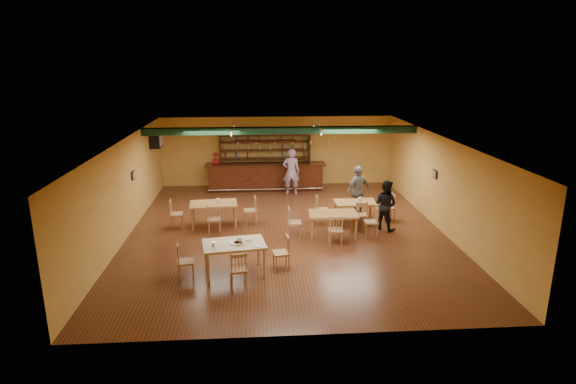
{
  "coord_description": "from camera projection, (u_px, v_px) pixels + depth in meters",
  "views": [
    {
      "loc": [
        -0.96,
        -14.33,
        5.34
      ],
      "look_at": [
        0.09,
        0.6,
        1.15
      ],
      "focal_mm": 29.44,
      "sensor_mm": 36.0,
      "label": 1
    }
  ],
  "objects": [
    {
      "name": "picture_left",
      "position": [
        133.0,
        175.0,
        15.44
      ],
      "size": [
        0.04,
        0.34,
        0.28
      ],
      "primitive_type": "cube",
      "color": "black",
      "rests_on": "wall_left"
    },
    {
      "name": "napkin_stack",
      "position": [
        249.0,
        239.0,
        12.27
      ],
      "size": [
        0.22,
        0.18,
        0.03
      ],
      "primitive_type": "cube",
      "rotation": [
        0.0,
        0.0,
        0.14
      ],
      "color": "white",
      "rests_on": "near_table"
    },
    {
      "name": "dining_table_a",
      "position": [
        214.0,
        214.0,
        15.73
      ],
      "size": [
        1.63,
        1.07,
        0.77
      ],
      "primitive_type": "cube",
      "rotation": [
        0.0,
        0.0,
        0.09
      ],
      "color": "#AD7A3D",
      "rests_on": "ground"
    },
    {
      "name": "picture_right",
      "position": [
        435.0,
        174.0,
        15.63
      ],
      "size": [
        0.04,
        0.34,
        0.28
      ],
      "primitive_type": "cube",
      "color": "black",
      "rests_on": "wall_right"
    },
    {
      "name": "track_rail_right",
      "position": [
        317.0,
        126.0,
        17.84
      ],
      "size": [
        0.05,
        2.5,
        0.05
      ],
      "primitive_type": "cube",
      "color": "silver",
      "rests_on": "ceiling"
    },
    {
      "name": "near_table",
      "position": [
        235.0,
        258.0,
        12.15
      ],
      "size": [
        1.7,
        1.24,
        0.84
      ],
      "primitive_type": "cube",
      "rotation": [
        0.0,
        0.0,
        0.16
      ],
      "color": "tan",
      "rests_on": "ground"
    },
    {
      "name": "side_plate",
      "position": [
        258.0,
        246.0,
        11.86
      ],
      "size": [
        0.25,
        0.25,
        0.01
      ],
      "primitive_type": "cylinder",
      "rotation": [
        0.0,
        0.0,
        0.16
      ],
      "color": "white",
      "rests_on": "near_table"
    },
    {
      "name": "parmesan_shaker",
      "position": [
        214.0,
        244.0,
        11.82
      ],
      "size": [
        0.08,
        0.08,
        0.11
      ],
      "primitive_type": "cylinder",
      "rotation": [
        0.0,
        0.0,
        0.16
      ],
      "color": "#EAE5C6",
      "rests_on": "near_table"
    },
    {
      "name": "floor",
      "position": [
        287.0,
        231.0,
        15.27
      ],
      "size": [
        12.0,
        12.0,
        0.0
      ],
      "primitive_type": "plane",
      "color": "#502716",
      "rests_on": "ground"
    },
    {
      "name": "back_bar_hutch",
      "position": [
        265.0,
        160.0,
        20.48
      ],
      "size": [
        3.91,
        0.4,
        2.28
      ],
      "primitive_type": "cube",
      "color": "#35100A",
      "rests_on": "ground"
    },
    {
      "name": "patron_right_b",
      "position": [
        358.0,
        191.0,
        16.64
      ],
      "size": [
        1.13,
        0.91,
        1.79
      ],
      "primitive_type": "imported",
      "rotation": [
        0.0,
        0.0,
        3.67
      ],
      "color": "slate",
      "rests_on": "ground"
    },
    {
      "name": "bar_counter",
      "position": [
        266.0,
        177.0,
        20.03
      ],
      "size": [
        5.05,
        0.85,
        1.13
      ],
      "primitive_type": "cube",
      "color": "#35100A",
      "rests_on": "ground"
    },
    {
      "name": "track_rail_left",
      "position": [
        232.0,
        127.0,
        17.62
      ],
      "size": [
        0.05,
        2.5,
        0.05
      ],
      "primitive_type": "cube",
      "color": "silver",
      "rests_on": "ceiling"
    },
    {
      "name": "dining_table_d",
      "position": [
        333.0,
        225.0,
        14.77
      ],
      "size": [
        1.54,
        0.97,
        0.75
      ],
      "primitive_type": "cube",
      "rotation": [
        0.0,
        0.0,
        -0.04
      ],
      "color": "#AD7A3D",
      "rests_on": "ground"
    },
    {
      "name": "pizza_server",
      "position": [
        245.0,
        241.0,
        12.1
      ],
      "size": [
        0.33,
        0.12,
        0.0
      ],
      "primitive_type": "cube",
      "rotation": [
        0.0,
        0.0,
        -0.1
      ],
      "color": "silver",
      "rests_on": "pizza_tray"
    },
    {
      "name": "ceiling_beam",
      "position": [
        281.0,
        130.0,
        17.19
      ],
      "size": [
        10.0,
        0.3,
        0.25
      ],
      "primitive_type": "cube",
      "color": "black",
      "rests_on": "ceiling"
    },
    {
      "name": "poinsettia",
      "position": [
        216.0,
        159.0,
        19.67
      ],
      "size": [
        0.35,
        0.35,
        0.49
      ],
      "primitive_type": "imported",
      "rotation": [
        0.0,
        0.0,
        0.35
      ],
      "color": "maroon",
      "rests_on": "bar_counter"
    },
    {
      "name": "ac_unit",
      "position": [
        156.0,
        140.0,
        18.35
      ],
      "size": [
        0.34,
        0.7,
        0.48
      ],
      "primitive_type": "cube",
      "color": "silver",
      "rests_on": "wall_left"
    },
    {
      "name": "patron_bar",
      "position": [
        291.0,
        172.0,
        19.2
      ],
      "size": [
        0.71,
        0.48,
        1.92
      ],
      "primitive_type": "imported",
      "rotation": [
        0.0,
        0.0,
        3.12
      ],
      "color": "#82479A",
      "rests_on": "ground"
    },
    {
      "name": "dining_table_b",
      "position": [
        355.0,
        211.0,
        16.12
      ],
      "size": [
        1.43,
        0.89,
        0.7
      ],
      "primitive_type": "cube",
      "rotation": [
        0.0,
        0.0,
        0.03
      ],
      "color": "#AD7A3D",
      "rests_on": "ground"
    },
    {
      "name": "pizza_tray",
      "position": [
        238.0,
        243.0,
        12.04
      ],
      "size": [
        0.53,
        0.53,
        0.01
      ],
      "primitive_type": "cylinder",
      "rotation": [
        0.0,
        0.0,
        0.44
      ],
      "color": "silver",
      "rests_on": "near_table"
    },
    {
      "name": "patron_right_a",
      "position": [
        385.0,
        205.0,
        15.28
      ],
      "size": [
        1.01,
        1.0,
        1.65
      ],
      "primitive_type": "imported",
      "rotation": [
        0.0,
        0.0,
        2.37
      ],
      "color": "black",
      "rests_on": "ground"
    }
  ]
}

